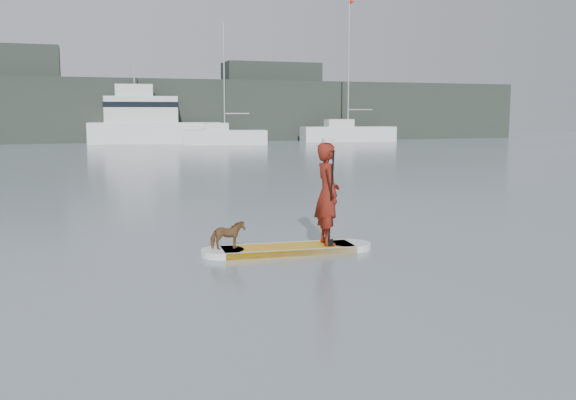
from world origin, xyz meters
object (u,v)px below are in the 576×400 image
object	(u,v)px
paddler	(327,194)
sailboat_e	(224,136)
paddleboard	(288,249)
sailboat_f	(347,132)
motor_yacht_a	(149,122)
dog	(228,235)

from	to	relation	value
paddler	sailboat_e	size ratio (longest dim) A/B	0.19
paddleboard	sailboat_f	xyz separation A→B (m)	(21.45, 46.81, 0.86)
paddleboard	motor_yacht_a	size ratio (longest dim) A/B	0.27
paddleboard	paddler	xyz separation A→B (m)	(0.77, -0.05, 1.03)
sailboat_e	motor_yacht_a	size ratio (longest dim) A/B	0.87
sailboat_f	motor_yacht_a	world-z (taller)	sailboat_f
dog	sailboat_e	size ratio (longest dim) A/B	0.06
paddleboard	motor_yacht_a	world-z (taller)	motor_yacht_a
paddleboard	motor_yacht_a	xyz separation A→B (m)	(2.57, 48.31, 1.91)
sailboat_f	paddler	bearing A→B (deg)	-107.59
motor_yacht_a	paddler	bearing A→B (deg)	-84.89
sailboat_f	motor_yacht_a	distance (m)	18.97
dog	motor_yacht_a	xyz separation A→B (m)	(3.72, 48.23, 1.58)
paddleboard	sailboat_f	world-z (taller)	sailboat_f
sailboat_e	sailboat_f	xyz separation A→B (m)	(12.92, 2.86, 0.17)
sailboat_e	motor_yacht_a	bearing A→B (deg)	152.51
sailboat_f	sailboat_e	bearing A→B (deg)	-161.29
sailboat_f	motor_yacht_a	size ratio (longest dim) A/B	1.13
sailboat_e	sailboat_f	world-z (taller)	sailboat_f
paddleboard	sailboat_e	xyz separation A→B (m)	(8.53, 43.95, 0.69)
paddleboard	paddler	distance (m)	1.29
paddler	dog	distance (m)	2.05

